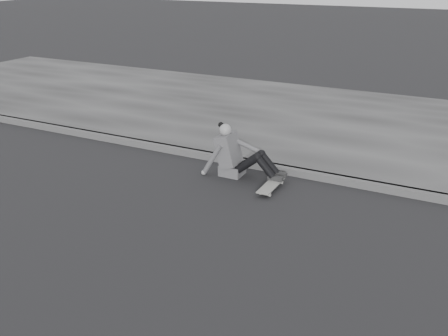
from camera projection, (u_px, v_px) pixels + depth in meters
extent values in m
plane|color=black|center=(201.00, 241.00, 6.29)|extent=(80.00, 80.00, 0.00)
cube|color=#494949|center=(276.00, 168.00, 8.41)|extent=(24.00, 0.16, 0.12)
cube|color=#393939|center=(326.00, 122.00, 10.90)|extent=(24.00, 6.00, 0.12)
cylinder|color=#A3A39E|center=(261.00, 193.00, 7.57)|extent=(0.03, 0.05, 0.05)
cylinder|color=#A3A39E|center=(270.00, 195.00, 7.50)|extent=(0.03, 0.05, 0.05)
cylinder|color=#A3A39E|center=(273.00, 181.00, 8.00)|extent=(0.03, 0.05, 0.05)
cylinder|color=#A3A39E|center=(282.00, 182.00, 7.93)|extent=(0.03, 0.05, 0.05)
cube|color=#333336|center=(265.00, 192.00, 7.52)|extent=(0.16, 0.04, 0.03)
cube|color=#333336|center=(278.00, 180.00, 7.95)|extent=(0.16, 0.04, 0.03)
cube|color=slate|center=(272.00, 184.00, 7.73)|extent=(0.20, 0.78, 0.02)
cube|color=#4E4D50|center=(232.00, 170.00, 8.27)|extent=(0.36, 0.34, 0.18)
cube|color=#4E4D50|center=(228.00, 150.00, 8.17)|extent=(0.37, 0.40, 0.57)
cube|color=#4E4D50|center=(221.00, 142.00, 8.18)|extent=(0.14, 0.30, 0.20)
cylinder|color=gray|center=(226.00, 135.00, 8.10)|extent=(0.09, 0.09, 0.08)
sphere|color=gray|center=(225.00, 130.00, 8.07)|extent=(0.20, 0.20, 0.20)
sphere|color=black|center=(221.00, 125.00, 8.09)|extent=(0.09, 0.09, 0.09)
cylinder|color=black|center=(248.00, 164.00, 7.99)|extent=(0.43, 0.13, 0.39)
cylinder|color=black|center=(252.00, 160.00, 8.14)|extent=(0.43, 0.13, 0.39)
cylinder|color=black|center=(265.00, 167.00, 7.86)|extent=(0.35, 0.11, 0.36)
cylinder|color=black|center=(269.00, 163.00, 8.01)|extent=(0.35, 0.11, 0.36)
sphere|color=black|center=(257.00, 157.00, 7.87)|extent=(0.13, 0.13, 0.13)
sphere|color=black|center=(262.00, 154.00, 8.02)|extent=(0.13, 0.13, 0.13)
cube|color=#262626|center=(275.00, 178.00, 7.85)|extent=(0.24, 0.08, 0.07)
cube|color=#262626|center=(279.00, 174.00, 8.00)|extent=(0.24, 0.08, 0.07)
cylinder|color=#4E4D50|center=(212.00, 160.00, 8.13)|extent=(0.38, 0.08, 0.58)
sphere|color=gray|center=(204.00, 173.00, 8.28)|extent=(0.08, 0.08, 0.08)
cylinder|color=#4E4D50|center=(246.00, 145.00, 8.18)|extent=(0.48, 0.08, 0.21)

